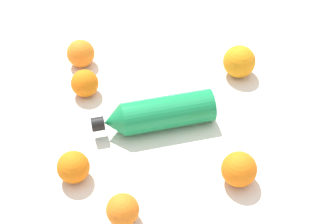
{
  "coord_description": "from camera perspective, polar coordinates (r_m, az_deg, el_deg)",
  "views": [
    {
      "loc": [
        -0.33,
        0.64,
        0.8
      ],
      "look_at": [
        0.04,
        -0.03,
        0.04
      ],
      "focal_mm": 52.49,
      "sensor_mm": 36.0,
      "label": 1
    }
  ],
  "objects": [
    {
      "name": "orange_0",
      "position": [
        0.93,
        -5.28,
        -11.25
      ],
      "size": [
        0.06,
        0.06,
        0.06
      ],
      "primitive_type": "sphere",
      "color": "orange",
      "rests_on": "ground_plane"
    },
    {
      "name": "ground_plane",
      "position": [
        1.07,
        1.09,
        -3.26
      ],
      "size": [
        2.4,
        2.4,
        0.0
      ],
      "primitive_type": "plane",
      "color": "silver"
    },
    {
      "name": "orange_4",
      "position": [
        0.98,
        8.25,
        -6.6
      ],
      "size": [
        0.07,
        0.07,
        0.07
      ],
      "primitive_type": "sphere",
      "color": "orange",
      "rests_on": "ground_plane"
    },
    {
      "name": "water_bottle",
      "position": [
        1.08,
        -1.18,
        -0.2
      ],
      "size": [
        0.23,
        0.22,
        0.07
      ],
      "rotation": [
        0.0,
        0.0,
        0.75
      ],
      "color": "#198C4C",
      "rests_on": "ground_plane"
    },
    {
      "name": "orange_5",
      "position": [
        1.17,
        -9.65,
        3.31
      ],
      "size": [
        0.07,
        0.07,
        0.07
      ],
      "primitive_type": "sphere",
      "color": "orange",
      "rests_on": "ground_plane"
    },
    {
      "name": "orange_1",
      "position": [
        1.22,
        8.27,
        5.82
      ],
      "size": [
        0.08,
        0.08,
        0.08
      ],
      "primitive_type": "sphere",
      "color": "orange",
      "rests_on": "ground_plane"
    },
    {
      "name": "orange_3",
      "position": [
        1.26,
        -10.1,
        6.71
      ],
      "size": [
        0.07,
        0.07,
        0.07
      ],
      "primitive_type": "sphere",
      "color": "orange",
      "rests_on": "ground_plane"
    },
    {
      "name": "orange_2",
      "position": [
        1.0,
        -10.94,
        -6.3
      ],
      "size": [
        0.07,
        0.07,
        0.07
      ],
      "primitive_type": "sphere",
      "color": "orange",
      "rests_on": "ground_plane"
    }
  ]
}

